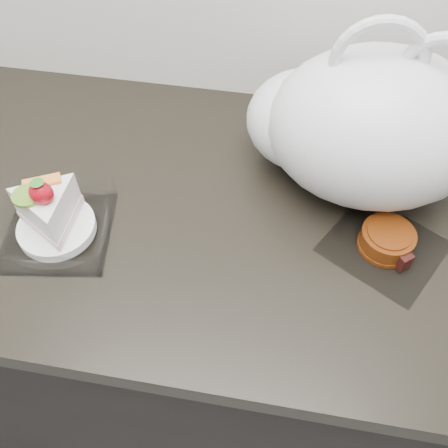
# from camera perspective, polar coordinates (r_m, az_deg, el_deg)

# --- Properties ---
(counter) EXTENTS (2.04, 0.64, 0.90)m
(counter) POSITION_cam_1_polar(r_m,az_deg,el_deg) (1.24, -3.14, -10.94)
(counter) COLOR black
(counter) RESTS_ON ground
(cake_tray) EXTENTS (0.19, 0.19, 0.13)m
(cake_tray) POSITION_cam_1_polar(r_m,az_deg,el_deg) (0.83, -18.94, 0.53)
(cake_tray) COLOR white
(cake_tray) RESTS_ON counter
(mooncake_wrap) EXTENTS (0.22, 0.22, 0.04)m
(mooncake_wrap) POSITION_cam_1_polar(r_m,az_deg,el_deg) (0.83, 18.11, -1.94)
(mooncake_wrap) COLOR white
(mooncake_wrap) RESTS_ON counter
(plastic_bag) EXTENTS (0.40, 0.30, 0.31)m
(plastic_bag) POSITION_cam_1_polar(r_m,az_deg,el_deg) (0.84, 15.37, 10.75)
(plastic_bag) COLOR silver
(plastic_bag) RESTS_ON counter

